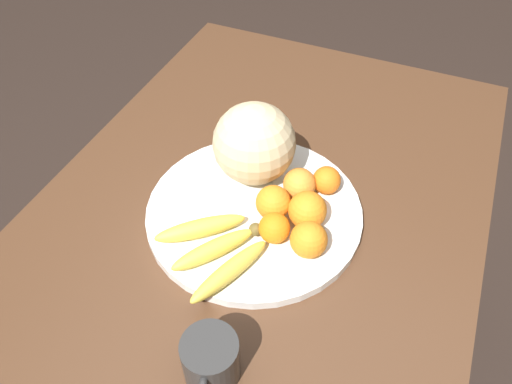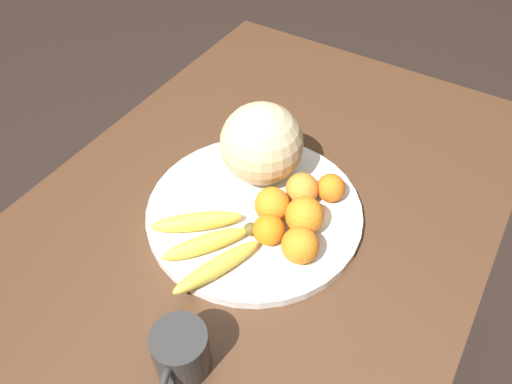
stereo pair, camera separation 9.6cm
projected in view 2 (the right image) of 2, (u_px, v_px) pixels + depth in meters
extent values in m
plane|color=black|center=(260.00, 363.00, 1.57)|extent=(12.00, 12.00, 0.00)
cube|color=#4C301E|center=(262.00, 212.00, 1.04)|extent=(1.28, 0.89, 0.04)
cube|color=#4C301E|center=(255.00, 140.00, 1.77)|extent=(0.07, 0.07, 0.71)
cube|color=#4C301E|center=(456.00, 221.00, 1.51)|extent=(0.07, 0.07, 0.71)
cylinder|color=white|center=(256.00, 212.00, 1.00)|extent=(0.43, 0.43, 0.02)
torus|color=navy|center=(256.00, 211.00, 1.00)|extent=(0.43, 0.43, 0.01)
sphere|color=beige|center=(262.00, 144.00, 1.00)|extent=(0.17, 0.17, 0.17)
sphere|color=brown|center=(250.00, 229.00, 0.94)|extent=(0.03, 0.03, 0.03)
ellipsoid|color=gold|center=(197.00, 222.00, 0.95)|extent=(0.14, 0.16, 0.04)
ellipsoid|color=gold|center=(205.00, 244.00, 0.91)|extent=(0.16, 0.13, 0.03)
ellipsoid|color=gold|center=(217.00, 267.00, 0.88)|extent=(0.18, 0.10, 0.03)
sphere|color=orange|center=(305.00, 216.00, 0.94)|extent=(0.07, 0.07, 0.07)
sphere|color=orange|center=(272.00, 204.00, 0.96)|extent=(0.07, 0.07, 0.07)
sphere|color=orange|center=(331.00, 188.00, 1.00)|extent=(0.06, 0.06, 0.06)
sphere|color=orange|center=(300.00, 245.00, 0.89)|extent=(0.07, 0.07, 0.07)
sphere|color=orange|center=(269.00, 230.00, 0.92)|extent=(0.06, 0.06, 0.06)
sphere|color=orange|center=(302.00, 189.00, 0.99)|extent=(0.07, 0.07, 0.07)
cube|color=white|center=(284.00, 193.00, 1.03)|extent=(0.10, 0.06, 0.00)
cylinder|color=#2D2D2D|center=(181.00, 351.00, 0.77)|extent=(0.09, 0.09, 0.09)
torus|color=#2D2D2D|center=(169.00, 379.00, 0.73)|extent=(0.06, 0.03, 0.06)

